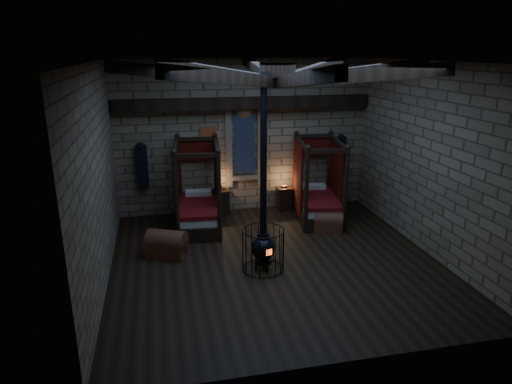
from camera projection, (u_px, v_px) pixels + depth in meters
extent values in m
cube|color=black|center=(275.00, 261.00, 10.00)|extent=(7.00, 7.00, 0.01)
cube|color=#847054|center=(244.00, 137.00, 12.63)|extent=(7.00, 0.02, 4.20)
cube|color=#847054|center=(342.00, 232.00, 6.10)|extent=(7.00, 0.02, 4.20)
cube|color=#847054|center=(98.00, 178.00, 8.66)|extent=(0.02, 7.00, 4.20)
cube|color=#847054|center=(429.00, 160.00, 10.07)|extent=(0.02, 7.00, 4.20)
cube|color=black|center=(278.00, 62.00, 8.73)|extent=(7.00, 7.00, 0.01)
cube|color=black|center=(245.00, 103.00, 12.17)|extent=(6.86, 0.35, 0.30)
cylinder|color=black|center=(278.00, 70.00, 8.78)|extent=(0.70, 0.70, 0.25)
cube|color=black|center=(245.00, 144.00, 12.64)|extent=(0.55, 0.04, 1.60)
cube|color=maroon|center=(208.00, 139.00, 12.39)|extent=(0.45, 0.03, 0.65)
cube|color=black|center=(142.00, 166.00, 12.11)|extent=(0.30, 0.10, 1.15)
cube|color=black|center=(340.00, 156.00, 13.24)|extent=(0.30, 0.10, 1.15)
cube|color=black|center=(199.00, 221.00, 11.81)|extent=(1.26, 2.16, 0.36)
cube|color=beige|center=(199.00, 211.00, 11.73)|extent=(1.12, 1.99, 0.22)
cube|color=maroon|center=(199.00, 206.00, 11.69)|extent=(1.19, 2.03, 0.10)
cube|color=beige|center=(198.00, 193.00, 12.37)|extent=(0.72, 0.41, 0.14)
cube|color=#4E0D06|center=(197.00, 150.00, 12.28)|extent=(1.09, 0.15, 0.55)
cylinder|color=black|center=(176.00, 200.00, 10.54)|extent=(0.11, 0.11, 2.19)
cylinder|color=black|center=(179.00, 177.00, 12.42)|extent=(0.11, 0.11, 2.19)
cylinder|color=black|center=(219.00, 199.00, 10.66)|extent=(0.11, 0.11, 2.19)
cylinder|color=black|center=(216.00, 176.00, 12.54)|extent=(0.11, 0.11, 2.19)
cube|color=#4E0D06|center=(177.00, 183.00, 11.74)|extent=(0.19, 1.49, 1.94)
cube|color=#4E0D06|center=(218.00, 181.00, 11.87)|extent=(0.19, 1.49, 1.94)
cube|color=black|center=(317.00, 212.00, 12.42)|extent=(1.36, 2.17, 0.35)
cube|color=beige|center=(318.00, 203.00, 12.34)|extent=(1.22, 2.00, 0.21)
cube|color=maroon|center=(318.00, 198.00, 12.30)|extent=(1.28, 2.05, 0.10)
cube|color=beige|center=(313.00, 187.00, 12.97)|extent=(0.73, 0.44, 0.14)
cube|color=#4E0D06|center=(313.00, 146.00, 12.88)|extent=(1.07, 0.22, 0.54)
cylinder|color=black|center=(306.00, 192.00, 11.19)|extent=(0.11, 0.11, 2.15)
cylinder|color=black|center=(295.00, 172.00, 13.05)|extent=(0.11, 0.11, 2.15)
cylinder|color=black|center=(346.00, 191.00, 11.24)|extent=(0.11, 0.11, 2.15)
cylinder|color=black|center=(329.00, 171.00, 13.10)|extent=(0.11, 0.11, 2.15)
cube|color=#4E0D06|center=(298.00, 176.00, 12.38)|extent=(0.29, 1.46, 1.90)
cube|color=#4E0D06|center=(335.00, 176.00, 12.44)|extent=(0.29, 1.46, 1.90)
cube|color=brown|center=(167.00, 249.00, 10.18)|extent=(0.99, 0.82, 0.35)
cylinder|color=brown|center=(167.00, 241.00, 10.12)|extent=(0.99, 0.82, 0.52)
cube|color=#AA9034|center=(151.00, 247.00, 10.25)|extent=(0.27, 0.51, 0.37)
cube|color=#AA9034|center=(184.00, 250.00, 10.10)|extent=(0.27, 0.51, 0.37)
cube|color=brown|center=(328.00, 226.00, 11.58)|extent=(0.82, 0.65, 0.30)
cylinder|color=brown|center=(328.00, 220.00, 11.53)|extent=(0.82, 0.65, 0.44)
cube|color=#AA9034|center=(315.00, 225.00, 11.61)|extent=(0.19, 0.44, 0.31)
cube|color=#AA9034|center=(341.00, 226.00, 11.54)|extent=(0.19, 0.44, 0.31)
cube|color=black|center=(221.00, 203.00, 12.67)|extent=(0.47, 0.45, 0.68)
cube|color=black|center=(220.00, 191.00, 12.56)|extent=(0.51, 0.50, 0.04)
cylinder|color=#AA9034|center=(220.00, 187.00, 12.53)|extent=(0.10, 0.10, 0.16)
cube|color=black|center=(284.00, 199.00, 13.05)|extent=(0.40, 0.38, 0.63)
cube|color=black|center=(284.00, 188.00, 12.95)|extent=(0.44, 0.42, 0.04)
cube|color=brown|center=(284.00, 186.00, 12.93)|extent=(0.17, 0.13, 0.05)
cylinder|color=black|center=(263.00, 261.00, 9.54)|extent=(0.36, 0.36, 0.09)
sphere|color=black|center=(263.00, 248.00, 9.45)|extent=(0.50, 0.50, 0.50)
cylinder|color=black|center=(263.00, 236.00, 9.37)|extent=(0.25, 0.25, 0.13)
cube|color=#FF5914|center=(269.00, 252.00, 9.25)|extent=(0.12, 0.05, 0.13)
cylinder|color=black|center=(264.00, 157.00, 8.87)|extent=(0.13, 0.13, 3.25)
torus|color=black|center=(263.00, 268.00, 9.59)|extent=(0.89, 0.89, 0.03)
torus|color=black|center=(263.00, 230.00, 9.33)|extent=(0.89, 0.89, 0.03)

